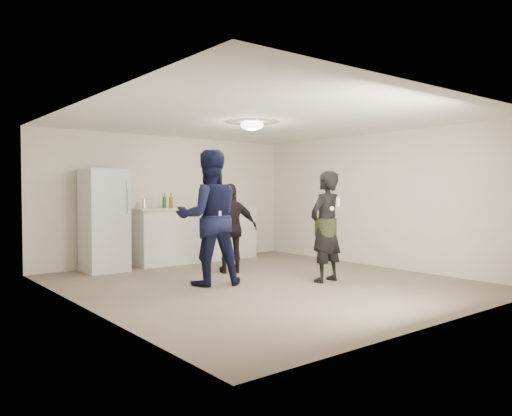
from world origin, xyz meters
TOP-DOWN VIEW (x-y plane):
  - floor at (0.00, 0.00)m, footprint 6.00×6.00m
  - ceiling at (0.00, 0.00)m, footprint 6.00×6.00m
  - wall_back at (0.00, 3.00)m, footprint 6.00×0.00m
  - wall_front at (0.00, -3.00)m, footprint 6.00×0.00m
  - wall_left at (-2.75, 0.00)m, footprint 0.00×6.00m
  - wall_right at (2.75, 0.00)m, footprint 0.00×6.00m
  - counter at (0.45, 2.67)m, footprint 2.60×0.56m
  - counter_top at (0.45, 2.67)m, footprint 2.68×0.64m
  - fridge at (-1.51, 2.60)m, footprint 0.70×0.70m
  - fridge_handle at (-1.23, 2.23)m, footprint 0.02×0.02m
  - ceiling_dome at (0.00, 0.30)m, footprint 0.36×0.36m
  - shaker at (-0.64, 2.81)m, footprint 0.08×0.08m
  - man at (-0.75, 0.39)m, footprint 1.19×1.05m
  - woman at (0.82, -0.52)m, footprint 0.68×0.49m
  - camo_shorts at (0.82, -0.52)m, footprint 0.34×0.34m
  - spectator at (0.16, 1.09)m, footprint 0.98×0.72m
  - remote_man at (-0.75, 0.11)m, footprint 0.04×0.04m
  - nunchuk_man at (-0.63, 0.14)m, footprint 0.07×0.07m
  - remote_woman at (0.82, -0.77)m, footprint 0.04×0.04m
  - nunchuk_woman at (0.72, -0.74)m, footprint 0.07×0.07m
  - bottle_cluster at (0.58, 2.55)m, footprint 1.76×0.15m

SIDE VIEW (x-z plane):
  - floor at x=0.00m, z-range 0.00..0.00m
  - counter at x=0.45m, z-range 0.00..1.05m
  - spectator at x=0.16m, z-range 0.00..1.55m
  - camo_shorts at x=0.82m, z-range 0.71..0.99m
  - woman at x=0.82m, z-range 0.00..1.73m
  - fridge at x=-1.51m, z-range 0.00..1.80m
  - nunchuk_man at x=-0.63m, z-range 0.95..1.01m
  - man at x=-0.75m, z-range 0.00..2.03m
  - remote_man at x=-0.75m, z-range 0.98..1.12m
  - counter_top at x=0.45m, z-range 1.05..1.09m
  - nunchuk_woman at x=0.72m, z-range 1.11..1.18m
  - shaker at x=-0.64m, z-range 1.09..1.26m
  - bottle_cluster at x=0.58m, z-range 1.08..1.31m
  - wall_back at x=0.00m, z-range -1.75..4.25m
  - wall_front at x=0.00m, z-range -1.75..4.25m
  - wall_left at x=-2.75m, z-range -1.75..4.25m
  - wall_right at x=2.75m, z-range -1.75..4.25m
  - remote_woman at x=0.82m, z-range 1.18..1.32m
  - fridge_handle at x=-1.23m, z-range 1.00..1.60m
  - ceiling_dome at x=0.00m, z-range 2.37..2.53m
  - ceiling at x=0.00m, z-range 2.50..2.50m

